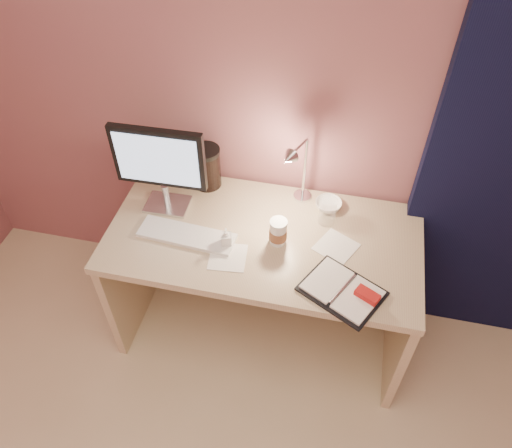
% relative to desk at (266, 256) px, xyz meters
% --- Properties ---
extents(room, '(3.50, 3.50, 3.50)m').
position_rel_desk_xyz_m(room, '(0.95, 0.24, 0.63)').
color(room, '#C6B28E').
rests_on(room, ground).
extents(desk, '(1.40, 0.70, 0.73)m').
position_rel_desk_xyz_m(desk, '(0.00, 0.00, 0.00)').
color(desk, tan).
rests_on(desk, ground).
extents(monitor, '(0.41, 0.15, 0.44)m').
position_rel_desk_xyz_m(monitor, '(-0.48, 0.02, 0.49)').
color(monitor, silver).
rests_on(monitor, desk).
extents(keyboard, '(0.44, 0.16, 0.02)m').
position_rel_desk_xyz_m(keyboard, '(-0.33, -0.15, 0.23)').
color(keyboard, white).
rests_on(keyboard, desk).
extents(planner, '(0.38, 0.35, 0.05)m').
position_rel_desk_xyz_m(planner, '(0.38, -0.31, 0.24)').
color(planner, black).
rests_on(planner, desk).
extents(paper_a, '(0.17, 0.17, 0.00)m').
position_rel_desk_xyz_m(paper_a, '(-0.12, -0.23, 0.23)').
color(paper_a, white).
rests_on(paper_a, desk).
extents(paper_b, '(0.21, 0.21, 0.00)m').
position_rel_desk_xyz_m(paper_b, '(0.32, -0.07, 0.23)').
color(paper_b, white).
rests_on(paper_b, desk).
extents(coffee_cup, '(0.08, 0.08, 0.13)m').
position_rel_desk_xyz_m(coffee_cup, '(0.07, -0.10, 0.29)').
color(coffee_cup, silver).
rests_on(coffee_cup, desk).
extents(clear_cup, '(0.08, 0.08, 0.13)m').
position_rel_desk_xyz_m(clear_cup, '(0.26, 0.08, 0.29)').
color(clear_cup, white).
rests_on(clear_cup, desk).
extents(bowl, '(0.13, 0.13, 0.04)m').
position_rel_desk_xyz_m(bowl, '(0.26, 0.17, 0.25)').
color(bowl, white).
rests_on(bowl, desk).
extents(lotion_bottle, '(0.06, 0.06, 0.10)m').
position_rel_desk_xyz_m(lotion_bottle, '(-0.15, -0.17, 0.28)').
color(lotion_bottle, silver).
rests_on(lotion_bottle, desk).
extents(dark_jar, '(0.13, 0.13, 0.19)m').
position_rel_desk_xyz_m(dark_jar, '(-0.34, 0.21, 0.32)').
color(dark_jar, black).
rests_on(dark_jar, desk).
extents(desk_lamp, '(0.14, 0.22, 0.37)m').
position_rel_desk_xyz_m(desk_lamp, '(0.17, 0.13, 0.46)').
color(desk_lamp, silver).
rests_on(desk_lamp, desk).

